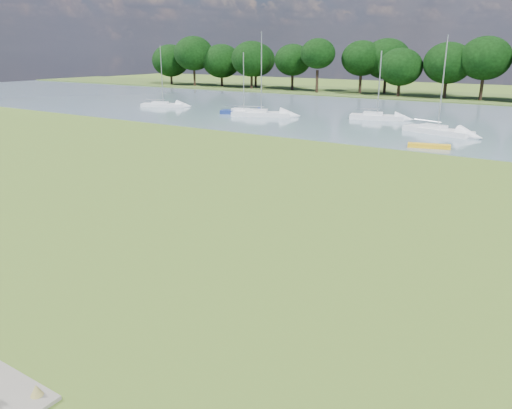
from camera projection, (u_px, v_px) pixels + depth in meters
The scene contains 10 objects.
ground at pixel (266, 230), 22.81m from camera, with size 220.00×220.00×0.00m, color olive.
river at pixel (464, 122), 56.29m from camera, with size 220.00×40.00×0.10m, color slate.
far_bank at pixel (504, 100), 80.20m from camera, with size 220.00×20.00×0.40m, color #4C6626.
kayak at pixel (429, 146), 41.41m from camera, with size 3.38×0.79×0.34m, color yellow.
tree_line at pixel (442, 61), 80.15m from camera, with size 123.97×8.36×10.12m.
sailboat_1 at pixel (437, 129), 48.37m from camera, with size 7.02×3.87×9.14m.
sailboat_3 at pixel (163, 104), 70.58m from camera, with size 6.28×4.13×8.35m.
sailboat_4 at pixel (376, 115), 57.92m from camera, with size 6.36×3.11×7.66m.
sailboat_6 at pixel (261, 112), 60.59m from camera, with size 7.37×4.56×9.83m.
sailboat_7 at pixel (243, 111), 62.55m from camera, with size 6.07×3.26×7.47m.
Camera 1 is at (11.40, -18.13, 7.96)m, focal length 35.00 mm.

